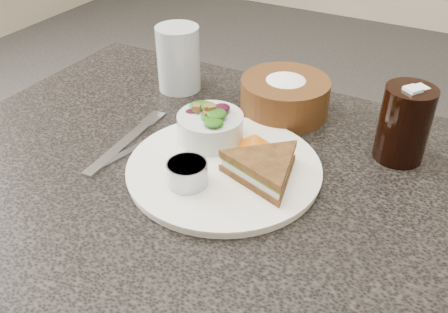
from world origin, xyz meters
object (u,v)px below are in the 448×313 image
dinner_plate (224,169)px  salad_bowl (210,123)px  dressing_ramekin (187,174)px  sandwich (265,169)px  bread_basket (285,91)px  cola_glass (405,121)px  water_glass (178,59)px

dinner_plate → salad_bowl: 0.09m
salad_bowl → dinner_plate: bearing=-44.7°
dressing_ramekin → dinner_plate: bearing=69.1°
dinner_plate → salad_bowl: size_ratio=2.74×
sandwich → salad_bowl: 0.14m
bread_basket → cola_glass: bearing=-11.5°
water_glass → salad_bowl: bearing=-44.0°
dinner_plate → bread_basket: size_ratio=1.84×
bread_basket → water_glass: bearing=-178.5°
dinner_plate → dressing_ramekin: (-0.03, -0.07, 0.02)m
dinner_plate → cola_glass: 0.29m
cola_glass → water_glass: bearing=175.1°
bread_basket → water_glass: size_ratio=1.26×
cola_glass → salad_bowl: bearing=-157.3°
sandwich → dressing_ramekin: size_ratio=2.37×
dinner_plate → bread_basket: bread_basket is taller
salad_bowl → water_glass: water_glass is taller
salad_bowl → water_glass: 0.23m
sandwich → cola_glass: (0.16, 0.17, 0.04)m
salad_bowl → water_glass: (-0.16, 0.16, 0.02)m
water_glass → dinner_plate: bearing=-44.2°
cola_glass → water_glass: 0.45m
water_glass → dressing_ramekin: bearing=-55.1°
dressing_ramekin → bread_basket: size_ratio=0.37×
sandwich → water_glass: (-0.29, 0.21, 0.03)m
bread_basket → cola_glass: (0.22, -0.04, 0.02)m
sandwich → dressing_ramekin: 0.11m
sandwich → bread_basket: bearing=124.0°
dinner_plate → water_glass: 0.31m
sandwich → cola_glass: bearing=66.2°
dressing_ramekin → bread_basket: bearing=83.5°
sandwich → cola_glass: cola_glass is taller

